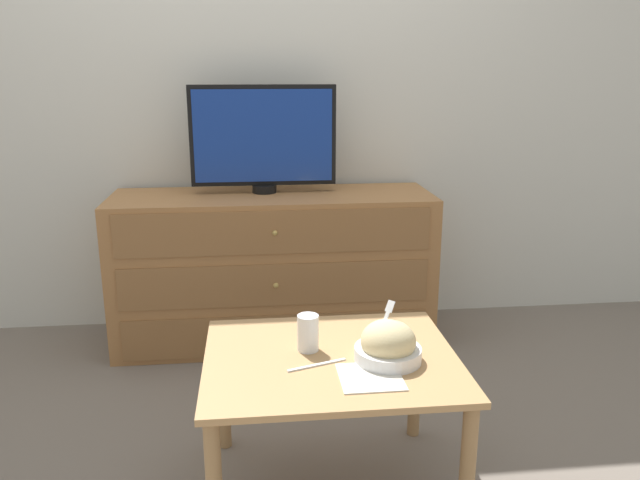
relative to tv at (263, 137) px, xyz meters
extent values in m
plane|color=#70665B|center=(-0.04, 0.21, -1.00)|extent=(12.00, 12.00, 0.00)
cube|color=silver|center=(-0.04, 0.24, 0.30)|extent=(12.00, 0.05, 2.60)
cube|color=#9E6B3D|center=(0.03, -0.06, -0.63)|extent=(1.52, 0.48, 0.73)
cube|color=brown|center=(0.03, -0.30, -0.87)|extent=(1.40, 0.01, 0.20)
sphere|color=tan|center=(0.03, -0.31, -0.87)|extent=(0.02, 0.02, 0.02)
cube|color=brown|center=(0.03, -0.30, -0.63)|extent=(1.40, 0.01, 0.20)
sphere|color=tan|center=(0.03, -0.31, -0.63)|extent=(0.02, 0.02, 0.02)
cube|color=brown|center=(0.03, -0.30, -0.38)|extent=(1.40, 0.01, 0.20)
sphere|color=tan|center=(0.03, -0.31, -0.38)|extent=(0.02, 0.02, 0.02)
cylinder|color=black|center=(0.00, 0.00, -0.24)|extent=(0.12, 0.12, 0.04)
cube|color=black|center=(0.00, 0.00, 0.01)|extent=(0.68, 0.04, 0.47)
cube|color=navy|center=(0.00, -0.02, 0.01)|extent=(0.64, 0.01, 0.43)
cube|color=tan|center=(0.16, -1.25, -0.54)|extent=(0.76, 0.63, 0.02)
cylinder|color=#9C7549|center=(0.51, -1.53, -0.77)|extent=(0.04, 0.04, 0.45)
cylinder|color=#9C7549|center=(-0.18, -0.97, -0.77)|extent=(0.04, 0.04, 0.45)
cylinder|color=#9C7549|center=(0.51, -0.97, -0.77)|extent=(0.04, 0.04, 0.45)
cylinder|color=silver|center=(0.33, -1.30, -0.51)|extent=(0.20, 0.20, 0.04)
ellipsoid|color=beige|center=(0.33, -1.30, -0.46)|extent=(0.16, 0.16, 0.13)
cube|color=white|center=(0.31, -1.28, -0.44)|extent=(0.07, 0.06, 0.13)
cube|color=white|center=(0.34, -1.25, -0.37)|extent=(0.03, 0.03, 0.03)
cylinder|color=beige|center=(0.10, -1.20, -0.49)|extent=(0.06, 0.06, 0.07)
cylinder|color=white|center=(0.10, -1.20, -0.47)|extent=(0.07, 0.07, 0.11)
cube|color=silver|center=(0.26, -1.40, -0.52)|extent=(0.18, 0.18, 0.00)
cube|color=white|center=(0.12, -1.31, -0.52)|extent=(0.18, 0.07, 0.01)
camera|label=1|loc=(-0.06, -2.96, 0.31)|focal=35.00mm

